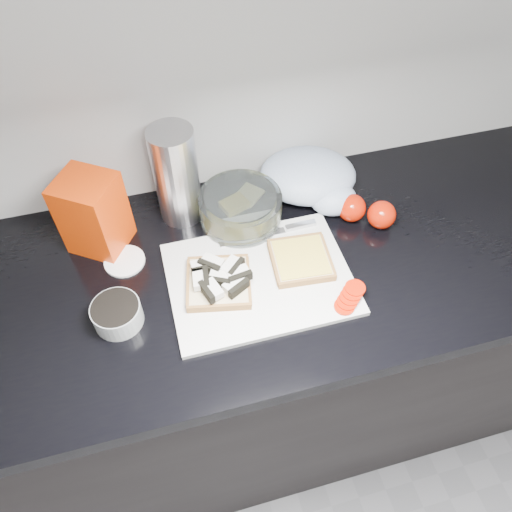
{
  "coord_description": "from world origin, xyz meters",
  "views": [
    {
      "loc": [
        -0.15,
        0.52,
        1.8
      ],
      "look_at": [
        0.03,
        1.18,
        0.95
      ],
      "focal_mm": 35.0,
      "sensor_mm": 36.0,
      "label": 1
    }
  ],
  "objects_px": {
    "cutting_board": "(260,279)",
    "glass_bowl": "(241,210)",
    "steel_canister": "(176,176)",
    "bread_bag": "(93,214)"
  },
  "relations": [
    {
      "from": "cutting_board",
      "to": "steel_canister",
      "type": "xyz_separation_m",
      "value": [
        -0.13,
        0.25,
        0.12
      ]
    },
    {
      "from": "cutting_board",
      "to": "glass_bowl",
      "type": "height_order",
      "value": "glass_bowl"
    },
    {
      "from": "steel_canister",
      "to": "glass_bowl",
      "type": "bearing_deg",
      "value": -25.45
    },
    {
      "from": "bread_bag",
      "to": "glass_bowl",
      "type": "bearing_deg",
      "value": 30.13
    },
    {
      "from": "steel_canister",
      "to": "bread_bag",
      "type": "bearing_deg",
      "value": -167.96
    },
    {
      "from": "bread_bag",
      "to": "steel_canister",
      "type": "height_order",
      "value": "steel_canister"
    },
    {
      "from": "glass_bowl",
      "to": "steel_canister",
      "type": "height_order",
      "value": "steel_canister"
    },
    {
      "from": "cutting_board",
      "to": "glass_bowl",
      "type": "bearing_deg",
      "value": 88.86
    },
    {
      "from": "cutting_board",
      "to": "glass_bowl",
      "type": "distance_m",
      "value": 0.19
    },
    {
      "from": "glass_bowl",
      "to": "steel_canister",
      "type": "xyz_separation_m",
      "value": [
        -0.13,
        0.06,
        0.08
      ]
    }
  ]
}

